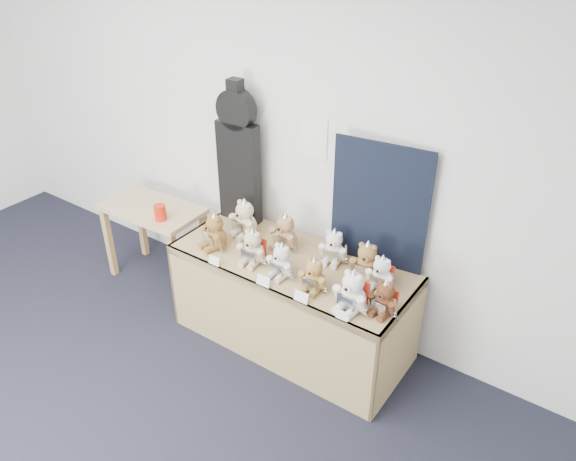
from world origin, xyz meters
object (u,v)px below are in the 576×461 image
Objects in this scene: display_table at (286,284)px; red_cup at (160,213)px; teddy_front_far_right at (352,293)px; teddy_back_right at (366,262)px; teddy_back_centre_left at (285,233)px; guitar_case at (238,155)px; teddy_back_centre_right at (334,248)px; side_table at (154,220)px; teddy_front_right at (314,276)px; teddy_front_far_left at (214,233)px; teddy_back_left at (244,220)px; teddy_back_end at (381,274)px; teddy_front_end at (384,299)px; teddy_front_left at (253,248)px; teddy_front_centre at (281,262)px.

red_cup is (-1.18, -0.02, 0.19)m from display_table.
teddy_front_far_right is (1.77, -0.13, 0.08)m from red_cup.
teddy_back_centre_left is at bearing 170.84° from teddy_back_right.
guitar_case reaches higher than teddy_back_centre_right.
side_table is 2.01m from teddy_front_far_right.
guitar_case is 4.23× the size of teddy_front_right.
teddy_back_centre_right is at bearing -8.97° from guitar_case.
teddy_back_right is at bearing 7.23° from red_cup.
red_cup is 0.43× the size of teddy_front_far_left.
teddy_front_far_right reaches higher than teddy_front_far_left.
red_cup is at bearing -160.50° from teddy_back_left.
teddy_back_centre_right reaches higher than teddy_front_right.
teddy_back_left is 1.11m from teddy_back_end.
teddy_front_end is (0.17, 0.08, -0.02)m from teddy_front_far_right.
teddy_back_centre_left is at bearing 140.70° from teddy_front_right.
guitar_case reaches higher than teddy_front_far_right.
side_table is 2.71× the size of teddy_back_left.
display_table is at bearing -179.51° from teddy_front_end.
display_table is 1.57× the size of guitar_case.
teddy_front_end is at bearing -5.03° from teddy_front_left.
teddy_front_right is 0.84× the size of teddy_front_far_right.
teddy_back_end is at bearing 33.15° from teddy_front_right.
teddy_front_right is (0.25, -0.01, -0.01)m from teddy_front_centre.
teddy_back_centre_left is (0.41, 0.28, 0.00)m from teddy_front_far_left.
red_cup is at bearing -175.85° from teddy_front_end.
guitar_case reaches higher than teddy_back_end.
teddy_front_left is 0.90× the size of teddy_back_left.
teddy_front_centre is at bearing -9.63° from teddy_front_left.
teddy_front_left is (-0.21, -0.09, 0.26)m from display_table.
teddy_front_far_left is 1.16× the size of teddy_front_end.
teddy_front_end is (1.42, -0.40, -0.43)m from guitar_case.
teddy_back_end is at bearing -23.39° from teddy_back_centre_right.
teddy_front_far_right is 1.05× the size of teddy_back_centre_left.
display_table is at bearing -168.82° from teddy_back_right.
teddy_front_right reaches higher than teddy_front_end.
red_cup is at bearing -163.19° from teddy_back_centre_left.
guitar_case is (0.74, 0.25, 0.68)m from side_table.
teddy_front_far_left is 1.31m from teddy_front_end.
teddy_front_left reaches higher than teddy_back_end.
teddy_front_end reaches higher than side_table.
teddy_front_centre is at bearing -130.95° from teddy_back_centre_right.
teddy_front_centre is (1.22, -0.09, 0.07)m from red_cup.
teddy_front_left is 0.25m from teddy_front_centre.
teddy_front_far_left is at bearing -177.36° from teddy_front_far_right.
teddy_front_centre is (0.25, -0.01, -0.00)m from teddy_front_left.
teddy_back_centre_right is (0.44, 0.32, -0.00)m from teddy_front_left.
teddy_front_far_left is 0.59m from teddy_front_centre.
teddy_back_end is (-0.13, 0.22, 0.00)m from teddy_front_end.
side_table is 1.91m from teddy_back_right.
guitar_case is at bearing 15.67° from side_table.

